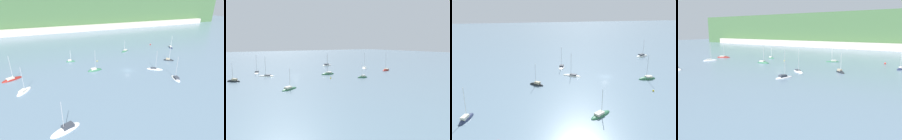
% 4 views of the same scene
% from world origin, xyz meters
% --- Properties ---
extents(ground_plane, '(600.00, 600.00, 0.00)m').
position_xyz_m(ground_plane, '(0.00, 0.00, 0.00)').
color(ground_plane, slate).
extents(hillside_ridge, '(411.45, 84.54, 33.51)m').
position_xyz_m(hillside_ridge, '(0.00, 159.70, 16.75)').
color(hillside_ridge, '#42663D').
rests_on(hillside_ridge, ground_plane).
extents(shore_town_strip, '(349.74, 6.00, 5.99)m').
position_xyz_m(shore_town_strip, '(0.00, 113.93, 3.00)').
color(shore_town_strip, beige).
rests_on(shore_town_strip, ground_plane).
extents(sailboat_0, '(6.51, 7.69, 10.34)m').
position_xyz_m(sailboat_0, '(-44.87, -2.64, 0.08)').
color(sailboat_0, silver).
rests_on(sailboat_0, ground_plane).
extents(sailboat_1, '(7.29, 5.45, 7.79)m').
position_xyz_m(sailboat_1, '(14.03, 29.55, 0.10)').
color(sailboat_1, '#2D6647').
rests_on(sailboat_1, ground_plane).
extents(sailboat_2, '(5.04, 2.27, 7.12)m').
position_xyz_m(sailboat_2, '(-22.48, 23.38, 0.12)').
color(sailboat_2, '#2D6647').
rests_on(sailboat_2, ground_plane).
extents(sailboat_3, '(7.13, 2.69, 10.86)m').
position_xyz_m(sailboat_3, '(-14.39, 6.28, 0.10)').
color(sailboat_3, '#2D6647').
rests_on(sailboat_3, ground_plane).
extents(sailboat_4, '(8.61, 5.97, 11.35)m').
position_xyz_m(sailboat_4, '(-49.77, 10.62, 0.09)').
color(sailboat_4, maroon).
rests_on(sailboat_4, ground_plane).
extents(sailboat_5, '(7.54, 6.34, 9.79)m').
position_xyz_m(sailboat_5, '(12.80, -4.01, 0.08)').
color(sailboat_5, white).
rests_on(sailboat_5, ground_plane).
extents(sailboat_6, '(3.71, 6.59, 9.28)m').
position_xyz_m(sailboat_6, '(47.31, 24.31, 0.12)').
color(sailboat_6, '#232D4C').
rests_on(sailboat_6, ground_plane).
extents(sailboat_7, '(8.95, 5.43, 9.86)m').
position_xyz_m(sailboat_7, '(-34.34, -29.57, 0.11)').
color(sailboat_7, white).
rests_on(sailboat_7, ground_plane).
extents(sailboat_8, '(5.36, 4.74, 8.75)m').
position_xyz_m(sailboat_8, '(27.81, 3.61, 0.12)').
color(sailboat_8, black).
rests_on(sailboat_8, ground_plane).
extents(sailboat_9, '(4.61, 7.60, 10.22)m').
position_xyz_m(sailboat_9, '(14.41, -16.65, 0.15)').
color(sailboat_9, silver).
rests_on(sailboat_9, ground_plane).
extents(mooring_buoy_0, '(0.56, 0.56, 0.56)m').
position_xyz_m(mooring_buoy_0, '(-9.10, 17.96, 0.28)').
color(mooring_buoy_0, yellow).
rests_on(mooring_buoy_0, ground_plane).
extents(mooring_buoy_1, '(0.88, 0.88, 0.88)m').
position_xyz_m(mooring_buoy_1, '(38.94, 36.36, 0.44)').
color(mooring_buoy_1, red).
rests_on(mooring_buoy_1, ground_plane).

